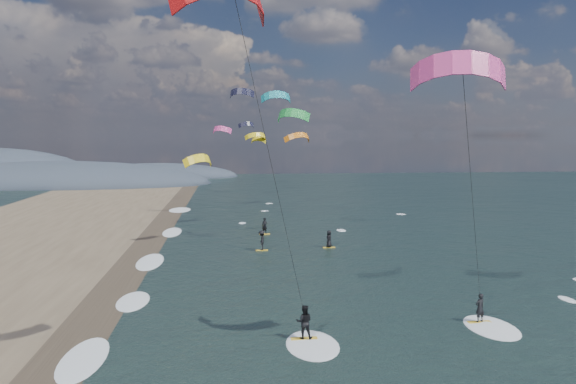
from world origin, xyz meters
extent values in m
cube|color=#382D23|center=(-12.00, 10.00, 0.00)|extent=(3.00, 240.00, 0.00)
ellipsoid|color=#3D4756|center=(-40.00, 100.00, 0.00)|extent=(64.00, 24.00, 10.00)
ellipsoid|color=#3D4756|center=(-22.00, 120.00, 0.00)|extent=(40.00, 18.00, 7.00)
cube|color=gold|center=(9.22, 8.89, 0.03)|extent=(1.29, 0.39, 0.06)
imported|color=black|center=(9.22, 8.89, 0.85)|extent=(0.67, 0.55, 1.59)
ellipsoid|color=white|center=(9.52, 8.09, 0.00)|extent=(2.60, 4.20, 0.12)
cylinder|color=black|center=(7.22, 5.89, 7.25)|extent=(0.02, 0.02, 13.92)
cube|color=gold|center=(-0.67, 7.41, 0.03)|extent=(1.34, 0.41, 0.06)
imported|color=black|center=(-0.67, 7.41, 0.91)|extent=(0.91, 0.75, 1.71)
ellipsoid|color=white|center=(-0.37, 6.61, 0.00)|extent=(2.60, 4.20, 0.12)
cylinder|color=black|center=(-2.42, 4.41, 8.46)|extent=(0.02, 0.02, 15.92)
cube|color=gold|center=(-1.49, 29.55, 0.03)|extent=(1.10, 0.35, 0.05)
imported|color=black|center=(-1.49, 29.55, 0.92)|extent=(0.67, 1.14, 1.75)
cube|color=gold|center=(4.71, 30.14, 0.03)|extent=(1.10, 0.35, 0.05)
imported|color=black|center=(4.71, 30.14, 0.82)|extent=(0.78, 0.90, 1.55)
cube|color=gold|center=(-0.69, 37.75, 0.03)|extent=(1.10, 0.35, 0.05)
imported|color=black|center=(-0.69, 37.75, 0.89)|extent=(0.73, 0.64, 1.68)
ellipsoid|color=white|center=(-10.80, 6.00, 0.00)|extent=(2.40, 5.40, 0.11)
ellipsoid|color=white|center=(-10.80, 15.00, 0.00)|extent=(2.40, 5.40, 0.11)
ellipsoid|color=white|center=(-10.80, 26.00, 0.00)|extent=(2.40, 5.40, 0.11)
ellipsoid|color=white|center=(-10.80, 40.00, 0.00)|extent=(2.40, 5.40, 0.11)
ellipsoid|color=white|center=(-10.80, 58.00, 0.00)|extent=(2.40, 5.40, 0.11)
camera|label=1|loc=(-4.38, -19.65, 10.21)|focal=35.00mm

